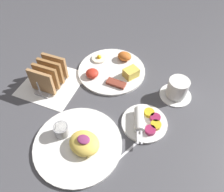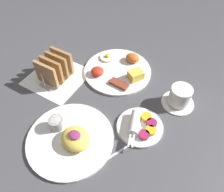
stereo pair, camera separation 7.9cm
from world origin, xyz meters
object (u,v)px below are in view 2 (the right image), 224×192
plate_breakfast (119,70)px  coffee_cup (180,97)px  plate_condiments (140,126)px  toast_rack (55,68)px  plate_foreground (71,137)px

plate_breakfast → coffee_cup: (0.27, -0.04, 0.03)m
plate_condiments → coffee_cup: 0.19m
toast_rack → coffee_cup: (0.47, 0.12, -0.02)m
plate_foreground → plate_breakfast: bearing=94.0°
toast_rack → coffee_cup: bearing=14.5°
plate_breakfast → toast_rack: size_ratio=1.89×
plate_foreground → toast_rack: (-0.23, 0.20, 0.04)m
plate_foreground → toast_rack: size_ratio=1.92×
plate_condiments → toast_rack: size_ratio=1.19×
plate_foreground → toast_rack: toast_rack is taller
toast_rack → plate_breakfast: bearing=38.3°
plate_foreground → coffee_cup: bearing=52.6°
plate_breakfast → coffee_cup: coffee_cup is taller
plate_foreground → coffee_cup: 0.41m
plate_breakfast → coffee_cup: 0.28m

